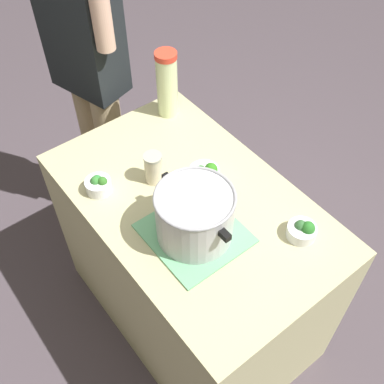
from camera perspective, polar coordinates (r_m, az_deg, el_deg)
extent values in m
plane|color=#4D434A|center=(2.53, 0.00, -13.95)|extent=(8.00, 8.00, 0.00)
cube|color=#BCB685|center=(2.14, 0.00, -8.62)|extent=(1.16, 0.72, 0.88)
cube|color=#6DB680|center=(1.69, 0.32, -4.98)|extent=(0.33, 0.32, 0.01)
cylinder|color=#B7B7BC|center=(1.61, 0.33, -2.86)|extent=(0.27, 0.27, 0.19)
torus|color=#99999E|center=(1.53, 0.35, -0.63)|extent=(0.28, 0.28, 0.01)
cube|color=black|center=(1.49, 3.98, -5.21)|extent=(0.04, 0.02, 0.02)
cube|color=black|center=(1.64, -2.95, 1.62)|extent=(0.04, 0.02, 0.02)
cylinder|color=beige|center=(2.07, -3.00, 12.57)|extent=(0.09, 0.09, 0.28)
cylinder|color=red|center=(1.98, -3.19, 16.10)|extent=(0.09, 0.09, 0.02)
ellipsoid|color=yellow|center=(2.04, -3.31, 14.18)|extent=(0.04, 0.04, 0.01)
cylinder|color=beige|center=(1.82, -4.65, 2.78)|extent=(0.07, 0.07, 0.12)
cylinder|color=#B2AD99|center=(1.77, -4.78, 4.23)|extent=(0.07, 0.07, 0.01)
cylinder|color=silver|center=(1.84, 1.48, 2.07)|extent=(0.12, 0.12, 0.05)
ellipsoid|color=#23671C|center=(1.82, 1.06, 2.48)|extent=(0.05, 0.05, 0.05)
ellipsoid|color=#307E1D|center=(1.81, 2.29, 2.68)|extent=(0.05, 0.05, 0.06)
cylinder|color=silver|center=(1.83, -11.18, 0.75)|extent=(0.10, 0.10, 0.05)
ellipsoid|color=#357B32|center=(1.82, -11.52, 1.24)|extent=(0.04, 0.04, 0.05)
ellipsoid|color=#2E8037|center=(1.82, -11.34, 1.41)|extent=(0.04, 0.04, 0.04)
ellipsoid|color=#326F25|center=(1.81, -10.72, 1.21)|extent=(0.04, 0.04, 0.04)
cylinder|color=silver|center=(1.71, 13.03, -4.64)|extent=(0.11, 0.11, 0.05)
ellipsoid|color=#336433|center=(1.70, 12.93, -4.07)|extent=(0.04, 0.04, 0.05)
ellipsoid|color=#297227|center=(1.69, 13.78, -4.29)|extent=(0.05, 0.05, 0.06)
cylinder|color=tan|center=(2.59, -9.29, 3.73)|extent=(0.14, 0.14, 0.87)
cylinder|color=tan|center=(2.72, -11.51, 6.08)|extent=(0.14, 0.14, 0.87)
cube|color=black|center=(2.21, -13.19, 18.69)|extent=(0.38, 0.28, 0.61)
cylinder|color=#D7AB93|center=(1.97, -10.88, 20.27)|extent=(0.08, 0.08, 0.30)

